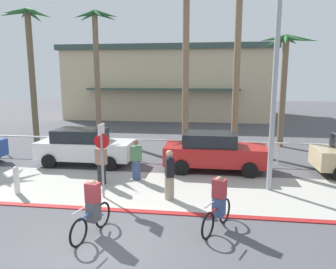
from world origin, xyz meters
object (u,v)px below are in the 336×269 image
object	(u,v)px
car_white_1	(85,146)
cyclist_blue_1	(92,209)
palm_tree_5	(285,63)
car_red_2	(214,151)
pedestrian_1	(169,177)
palm_tree_3	(186,29)
bollard_2	(16,180)
palm_tree_4	(238,22)
streetlight_curb	(277,71)
cyclist_red_0	(218,204)
palm_tree_1	(29,42)
pedestrian_2	(136,161)
pedestrian_0	(101,165)
stop_sign_bike_lane	(102,150)
palm_tree_2	(96,47)

from	to	relation	value
car_white_1	cyclist_blue_1	distance (m)	7.11
car_white_1	palm_tree_5	bearing A→B (deg)	28.36
car_red_2	pedestrian_1	distance (m)	3.92
car_white_1	palm_tree_3	bearing A→B (deg)	41.04
car_red_2	pedestrian_1	size ratio (longest dim) A/B	2.57
bollard_2	palm_tree_4	xyz separation A→B (m)	(8.04, 7.78, 6.41)
palm_tree_4	pedestrian_1	xyz separation A→B (m)	(-2.61, -7.59, -6.14)
streetlight_curb	cyclist_red_0	size ratio (longest dim) A/B	4.48
palm_tree_1	palm_tree_4	distance (m)	12.23
palm_tree_1	car_white_1	size ratio (longest dim) A/B	1.85
palm_tree_4	pedestrian_2	distance (m)	9.39
cyclist_blue_1	pedestrian_0	xyz separation A→B (m)	(-1.11, 3.86, 0.07)
bollard_2	palm_tree_5	size ratio (longest dim) A/B	0.15
pedestrian_1	palm_tree_1	bearing A→B (deg)	139.12
streetlight_curb	pedestrian_1	bearing A→B (deg)	-161.56
car_white_1	cyclist_blue_1	size ratio (longest dim) A/B	2.46
palm_tree_5	pedestrian_0	xyz separation A→B (m)	(-8.23, -8.03, -4.08)
bollard_2	pedestrian_2	size ratio (longest dim) A/B	0.61
stop_sign_bike_lane	palm_tree_5	size ratio (longest dim) A/B	0.40
palm_tree_2	palm_tree_4	distance (m)	9.23
palm_tree_3	palm_tree_4	distance (m)	2.76
palm_tree_5	pedestrian_2	distance (m)	10.94
stop_sign_bike_lane	pedestrian_2	xyz separation A→B (m)	(0.67, 2.04, -0.92)
palm_tree_3	palm_tree_5	size ratio (longest dim) A/B	1.43
cyclist_blue_1	palm_tree_5	bearing A→B (deg)	59.10
palm_tree_3	cyclist_blue_1	world-z (taller)	palm_tree_3
streetlight_curb	cyclist_red_0	xyz separation A→B (m)	(-1.91, -3.07, -3.58)
bollard_2	cyclist_red_0	bearing A→B (deg)	-13.71
car_white_1	pedestrian_2	size ratio (longest dim) A/B	2.67
cyclist_blue_1	pedestrian_1	world-z (taller)	pedestrian_1
streetlight_curb	pedestrian_1	xyz separation A→B (m)	(-3.49, -1.16, -3.48)
stop_sign_bike_lane	cyclist_red_0	size ratio (longest dim) A/B	1.53
bollard_2	streetlight_curb	distance (m)	9.77
car_white_1	car_red_2	distance (m)	6.02
bollard_2	palm_tree_1	xyz separation A→B (m)	(-4.14, 8.48, 5.60)
palm_tree_5	pedestrian_1	xyz separation A→B (m)	(-5.44, -9.22, -4.05)
car_red_2	cyclist_red_0	distance (m)	5.54
palm_tree_1	stop_sign_bike_lane	bearing A→B (deg)	-49.08
cyclist_red_0	stop_sign_bike_lane	bearing A→B (deg)	155.42
palm_tree_4	cyclist_blue_1	xyz separation A→B (m)	(-4.29, -10.26, -6.24)
streetlight_curb	pedestrian_2	distance (m)	6.22
streetlight_curb	pedestrian_0	world-z (taller)	streetlight_curb
palm_tree_2	car_white_1	distance (m)	8.45
cyclist_blue_1	pedestrian_1	distance (m)	3.15
palm_tree_2	bollard_2	bearing A→B (deg)	-86.11
bollard_2	palm_tree_4	distance (m)	12.90
bollard_2	palm_tree_2	bearing A→B (deg)	93.89
car_white_1	palm_tree_1	bearing A→B (deg)	138.64
palm_tree_3	pedestrian_2	distance (m)	8.35
stop_sign_bike_lane	palm_tree_1	size ratio (longest dim) A/B	0.32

